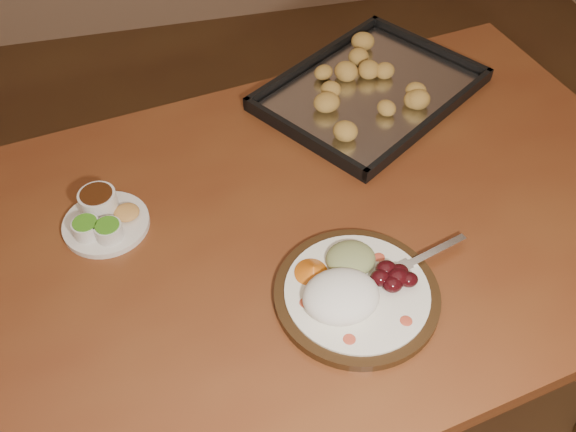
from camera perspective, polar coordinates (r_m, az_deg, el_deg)
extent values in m
plane|color=#4F351B|center=(1.84, -3.26, -16.49)|extent=(4.00, 4.00, 0.00)
cube|color=brown|center=(1.22, 0.80, -1.45)|extent=(1.63, 1.14, 0.04)
cylinder|color=#523418|center=(1.98, 14.46, 5.01)|extent=(0.07, 0.07, 0.71)
cylinder|color=black|center=(1.10, 6.12, -6.99)|extent=(0.28, 0.28, 0.02)
cylinder|color=white|center=(1.09, 6.16, -6.71)|extent=(0.25, 0.25, 0.01)
ellipsoid|color=#CE4A31|center=(1.03, 5.47, -10.85)|extent=(0.02, 0.02, 0.00)
ellipsoid|color=#CE4A31|center=(1.07, 10.46, -9.15)|extent=(0.02, 0.02, 0.00)
ellipsoid|color=#CE4A31|center=(1.14, 8.10, -3.65)|extent=(0.02, 0.02, 0.00)
ellipsoid|color=#CE4A31|center=(1.07, 1.56, -7.72)|extent=(0.02, 0.02, 0.00)
ellipsoid|color=white|center=(1.06, 4.74, -7.13)|extent=(0.15, 0.14, 0.06)
ellipsoid|color=#460A11|center=(1.09, 9.29, -6.01)|extent=(0.04, 0.03, 0.03)
ellipsoid|color=#460A11|center=(1.10, 9.80, -4.96)|extent=(0.04, 0.03, 0.03)
ellipsoid|color=#460A11|center=(1.10, 8.71, -4.71)|extent=(0.04, 0.03, 0.03)
ellipsoid|color=#460A11|center=(1.10, 10.69, -5.58)|extent=(0.04, 0.03, 0.03)
ellipsoid|color=#460A11|center=(1.09, 8.22, -5.47)|extent=(0.04, 0.03, 0.03)
ellipsoid|color=#460A11|center=(1.10, 9.74, -5.41)|extent=(0.04, 0.03, 0.03)
ellipsoid|color=tan|center=(1.12, 5.59, -3.78)|extent=(0.11, 0.10, 0.04)
cone|color=#C85C12|center=(1.10, 2.23, -4.81)|extent=(0.09, 0.09, 0.03)
cube|color=white|center=(1.16, 12.92, -3.08)|extent=(0.13, 0.05, 0.00)
cube|color=white|center=(1.12, 10.10, -4.52)|extent=(0.04, 0.03, 0.00)
cylinder|color=white|center=(1.11, 9.42, -5.35)|extent=(0.03, 0.01, 0.00)
cylinder|color=white|center=(1.11, 9.22, -5.13)|extent=(0.03, 0.01, 0.00)
cylinder|color=white|center=(1.11, 9.03, -4.92)|extent=(0.03, 0.01, 0.00)
cylinder|color=white|center=(1.12, 8.84, -4.70)|extent=(0.03, 0.01, 0.00)
cylinder|color=silver|center=(1.24, -15.85, -0.68)|extent=(0.16, 0.16, 0.01)
cylinder|color=silver|center=(1.22, -17.47, -1.05)|extent=(0.05, 0.05, 0.03)
cylinder|color=#408D1C|center=(1.21, -17.63, -0.58)|extent=(0.04, 0.04, 0.00)
cylinder|color=silver|center=(1.20, -15.64, -1.29)|extent=(0.05, 0.05, 0.03)
cylinder|color=#408D1C|center=(1.19, -15.78, -0.82)|extent=(0.04, 0.04, 0.00)
cylinder|color=silver|center=(1.25, -16.50, 1.25)|extent=(0.07, 0.07, 0.04)
cylinder|color=#381A0A|center=(1.24, -16.69, 1.89)|extent=(0.06, 0.06, 0.00)
ellipsoid|color=#E0AA4F|center=(1.23, -14.15, 0.33)|extent=(0.05, 0.05, 0.02)
cube|color=black|center=(1.51, 7.33, 10.76)|extent=(0.59, 0.55, 0.01)
cube|color=black|center=(1.58, 2.45, 13.79)|extent=(0.40, 0.27, 0.02)
cube|color=black|center=(1.43, 12.75, 8.34)|extent=(0.40, 0.27, 0.02)
cube|color=black|center=(1.66, 12.42, 14.53)|extent=(0.20, 0.30, 0.02)
cube|color=black|center=(1.35, 1.37, 7.10)|extent=(0.20, 0.30, 0.02)
cube|color=silver|center=(1.50, 7.36, 10.95)|extent=(0.54, 0.51, 0.00)
ellipsoid|color=#BE8D42|center=(1.53, 8.81, 12.49)|extent=(0.05, 0.05, 0.04)
ellipsoid|color=#BE8D42|center=(1.58, 8.96, 13.76)|extent=(0.07, 0.07, 0.04)
ellipsoid|color=#BE8D42|center=(1.56, 5.93, 13.62)|extent=(0.07, 0.07, 0.04)
ellipsoid|color=#BE8D42|center=(1.53, 6.12, 12.76)|extent=(0.06, 0.06, 0.04)
ellipsoid|color=#BE8D42|center=(1.51, 4.01, 12.33)|extent=(0.07, 0.07, 0.04)
ellipsoid|color=#BE8D42|center=(1.47, 5.50, 11.32)|extent=(0.07, 0.07, 0.04)
ellipsoid|color=#BE8D42|center=(1.42, 3.82, 9.83)|extent=(0.06, 0.06, 0.04)
ellipsoid|color=#BE8D42|center=(1.43, 6.28, 9.85)|extent=(0.06, 0.06, 0.04)
ellipsoid|color=#BE8D42|center=(1.40, 5.89, 9.05)|extent=(0.07, 0.07, 0.04)
ellipsoid|color=#BE8D42|center=(1.43, 9.19, 9.56)|extent=(0.07, 0.07, 0.04)
ellipsoid|color=#BE8D42|center=(1.48, 8.90, 11.01)|extent=(0.06, 0.06, 0.04)
ellipsoid|color=#BE8D42|center=(1.51, 10.95, 11.71)|extent=(0.07, 0.07, 0.04)
ellipsoid|color=#BE8D42|center=(1.52, 10.60, 11.91)|extent=(0.07, 0.07, 0.04)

